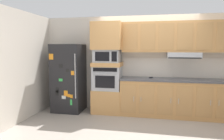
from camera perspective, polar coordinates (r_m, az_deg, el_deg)
name	(u,v)px	position (r m, az deg, el deg)	size (l,w,h in m)	color
ground_plane	(145,125)	(4.57, 9.23, -15.12)	(9.60, 9.60, 0.00)	#9E9389
back_kitchen_wall	(147,64)	(5.39, 9.88, 1.74)	(6.20, 0.12, 2.50)	beige
side_panel_left	(26,65)	(5.19, -23.13, 1.18)	(0.12, 7.10, 2.50)	beige
refrigerator	(69,78)	(5.45, -12.15, -2.18)	(0.76, 0.73, 1.76)	black
oven_base_cabinet	(108,101)	(5.31, -1.27, -8.64)	(0.74, 0.62, 0.60)	tan
built_in_oven	(107,78)	(5.19, -1.29, -2.22)	(0.70, 0.62, 0.60)	#A8AAAF
appliance_mid_shelf	(107,64)	(5.16, -1.29, 1.63)	(0.74, 0.62, 0.10)	tan
microwave	(107,56)	(5.14, -1.30, 3.96)	(0.64, 0.54, 0.32)	#A8AAAF
appliance_upper_cabinet	(107,36)	(5.15, -1.31, 9.53)	(0.74, 0.62, 0.68)	tan
lower_cabinet_run	(182,99)	(5.21, 19.31, -7.69)	(2.98, 0.63, 0.88)	tan
countertop_slab	(183,80)	(5.13, 19.48, -2.67)	(3.02, 0.64, 0.04)	#4C4C51
backsplash_panel	(182,68)	(5.38, 19.15, 0.63)	(3.02, 0.02, 0.50)	silver
upper_cabinet_with_hood	(184,38)	(5.20, 19.67, 8.52)	(2.98, 0.48, 0.88)	tan
screwdriver	(151,78)	(5.08, 11.05, -2.12)	(0.17, 0.17, 0.03)	black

